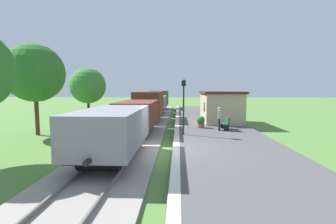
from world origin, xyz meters
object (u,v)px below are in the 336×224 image
Objects in this scene: bench_down_platform at (210,112)px; tree_trackside_mid at (35,73)px; tree_trackside_far at (88,86)px; person_waiting at (219,118)px; station_hut at (220,106)px; potted_planter at (201,122)px; bench_near_hut at (226,123)px; lamp_post_near at (184,96)px; freight_train at (150,106)px.

bench_down_platform is 17.06m from tree_trackside_mid.
person_waiting is at bearing -31.42° from tree_trackside_far.
station_hut reaches higher than bench_down_platform.
tree_trackside_far is at bearing 87.43° from tree_trackside_mid.
potted_planter is 0.14× the size of tree_trackside_mid.
lamp_post_near reaches higher than bench_near_hut.
tree_trackside_far is (-9.93, 9.36, 0.79)m from lamp_post_near.
bench_down_platform is (0.00, 8.42, 0.00)m from bench_near_hut.
tree_trackside_far reaches higher than lamp_post_near.
freight_train is at bearing 134.66° from bench_near_hut.
freight_train is at bearing -6.76° from tree_trackside_far.
bench_near_hut is at bearing -137.22° from person_waiting.
person_waiting is 0.27× the size of tree_trackside_mid.
bench_near_hut is 8.42m from bench_down_platform.
potted_planter is at bearing -50.62° from freight_train.
bench_near_hut and bench_down_platform have the same top height.
lamp_post_near is at bearing -115.94° from potted_planter.
lamp_post_near is at bearing -69.28° from freight_train.
lamp_post_near is at bearing -118.25° from station_hut.
person_waiting is 14.90m from tree_trackside_far.
person_waiting is at bearing -144.98° from bench_near_hut.
lamp_post_near reaches higher than bench_down_platform.
tree_trackside_mid reaches higher than freight_train.
bench_near_hut is 14.04m from tree_trackside_mid.
person_waiting is at bearing 32.84° from lamp_post_near.
tree_trackside_far is at bearing 150.92° from bench_near_hut.
tree_trackside_far is (-13.10, -1.14, 2.87)m from bench_down_platform.
tree_trackside_mid reaches higher than potted_planter.
person_waiting is at bearing -44.80° from potted_planter.
bench_near_hut is at bearing -45.34° from freight_train.
bench_down_platform is at bearing 76.95° from potted_planter.
bench_near_hut is at bearing -94.83° from station_hut.
bench_near_hut is 1.94m from potted_planter.
station_hut is at bearing -92.94° from person_waiting.
tree_trackside_far is (-6.68, 0.79, 2.06)m from freight_train.
freight_train is 5.11× the size of tree_trackside_mid.
tree_trackside_mid is at bearing -174.22° from bench_near_hut.
potted_planter is at bearing -29.68° from tree_trackside_far.
freight_train is 21.73× the size of bench_near_hut.
potted_planter is at bearing -119.99° from station_hut.
potted_planter is (-2.15, -3.72, -0.93)m from station_hut.
lamp_post_near is (-3.17, -10.50, 2.08)m from bench_down_platform.
tree_trackside_far reaches higher than person_waiting.
bench_near_hut is 0.81m from person_waiting.
potted_planter is 13.36m from tree_trackside_far.
potted_planter is 3.84m from lamp_post_near.
tree_trackside_far reaches higher than freight_train.
lamp_post_near is at bearing -3.96° from tree_trackside_mid.
tree_trackside_mid is (-13.87, -5.91, 2.70)m from station_hut.
station_hut is 4.39m from potted_planter.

